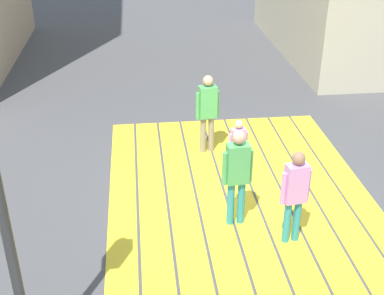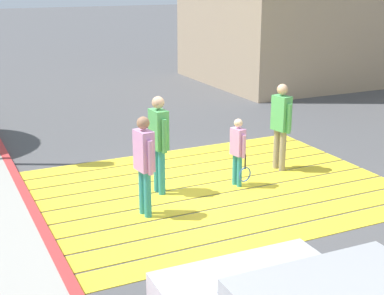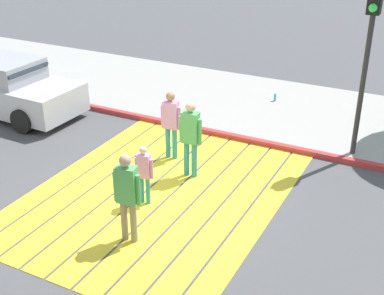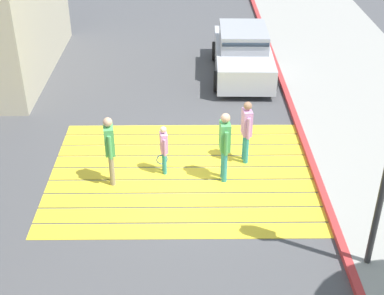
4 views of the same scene
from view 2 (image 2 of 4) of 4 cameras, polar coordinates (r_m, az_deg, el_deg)
name	(u,v)px [view 2 (image 2 of 4)]	position (r m, az deg, el deg)	size (l,w,h in m)	color
ground_plane	(216,189)	(10.32, 2.41, -4.21)	(120.00, 120.00, 0.00)	#4C4C4F
crosswalk_stripes	(216,188)	(10.31, 2.41, -4.18)	(6.40, 4.90, 0.01)	yellow
curb_painted	(36,217)	(9.33, -15.65, -6.85)	(0.16, 40.00, 0.13)	#BC3333
pedestrian_adult_lead	(144,159)	(8.89, -4.90, -1.20)	(0.26, 0.49, 1.67)	teal
pedestrian_adult_trailing	(159,138)	(9.79, -3.41, 0.98)	(0.26, 0.52, 1.77)	teal
pedestrian_adult_side	(281,121)	(11.13, 9.05, 2.72)	(0.28, 0.51, 1.75)	gray
pedestrian_child_with_racket	(238,149)	(10.23, 4.72, -0.14)	(0.31, 0.40, 1.29)	teal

